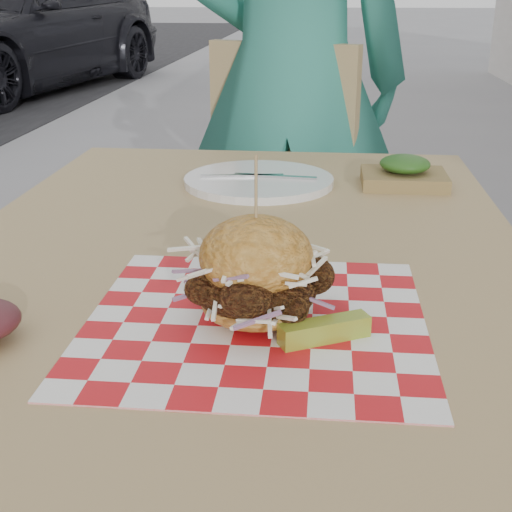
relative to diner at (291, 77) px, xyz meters
The scene contains 9 objects.
diner is the anchor object (origin of this frame).
car_dark 6.74m from the diner, 119.74° to the left, with size 1.85×4.56×1.32m, color black.
patio_table 1.03m from the diner, 91.18° to the right, with size 0.80×1.20×0.75m.
patio_chair 0.32m from the diner, 83.15° to the right, with size 0.54×0.54×0.95m.
paper_liner 1.25m from the diner, 88.67° to the right, with size 0.36×0.36×0.00m, color red.
sandwich 1.25m from the diner, 88.67° to the right, with size 0.16×0.16×0.18m.
pickle_spear 1.30m from the diner, 85.47° to the right, with size 0.10×0.02×0.02m, color #8EA12E.
place_setting 0.70m from the diner, 91.73° to the right, with size 0.27×0.27×0.02m.
kraft_tray 0.72m from the diner, 70.28° to the right, with size 0.15×0.12×0.06m.
Camera 1 is at (-0.16, -1.13, 1.09)m, focal length 50.00 mm.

